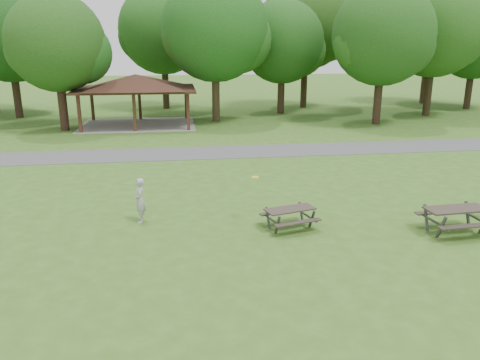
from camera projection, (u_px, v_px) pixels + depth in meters
name	position (u px, v px, depth m)	size (l,w,h in m)	color
ground	(224.00, 266.00, 13.07)	(160.00, 160.00, 0.00)	#36611B
asphalt_path	(198.00, 153.00, 26.37)	(120.00, 3.20, 0.02)	#4A4A4C
pavilion	(136.00, 84.00, 34.48)	(8.60, 7.01, 3.76)	#3B1E15
tree_row_c	(10.00, 35.00, 36.97)	(8.19, 7.80, 10.67)	black
tree_row_d	(58.00, 46.00, 31.66)	(6.93, 6.60, 9.27)	black
tree_row_e	(216.00, 32.00, 35.20)	(8.40, 8.00, 11.02)	#322416
tree_row_f	(283.00, 44.00, 39.58)	(7.35, 7.00, 9.55)	black
tree_row_g	(384.00, 38.00, 34.06)	(7.77, 7.40, 10.25)	black
tree_row_h	(436.00, 29.00, 37.97)	(8.61, 8.20, 11.37)	black
tree_row_i	(476.00, 43.00, 42.40)	(7.14, 6.80, 9.52)	black
tree_deep_b	(164.00, 32.00, 42.25)	(8.40, 8.00, 11.13)	black
tree_deep_c	(307.00, 26.00, 42.85)	(8.82, 8.40, 11.90)	black
tree_deep_d	(431.00, 31.00, 46.10)	(8.40, 8.00, 11.27)	#321F16
picnic_table_middle	(290.00, 213.00, 15.59)	(1.96, 1.73, 0.72)	#312923
picnic_table_far	(456.00, 214.00, 15.20)	(2.10, 1.73, 0.87)	#2F2822
frisbee_in_flight	(255.00, 177.00, 16.00)	(0.26, 0.26, 0.02)	yellow
frisbee_thrower	(140.00, 200.00, 16.10)	(0.57, 0.37, 1.56)	#A9A9AB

